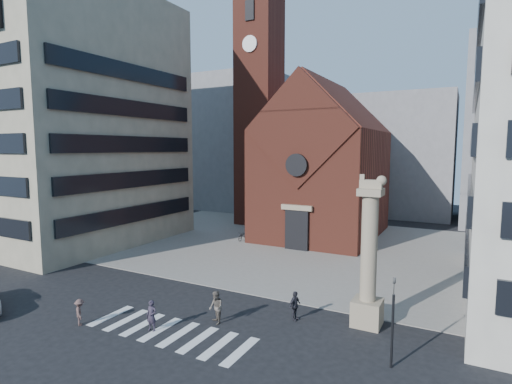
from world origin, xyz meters
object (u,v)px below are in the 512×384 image
Objects in this scene: traffic_light at (393,320)px; scooter_0 at (243,236)px; pedestrian_2 at (295,306)px; pedestrian_0 at (152,316)px; lion_column at (369,267)px; pedestrian_1 at (216,307)px.

scooter_0 is (-18.74, 18.93, -1.75)m from traffic_light.
pedestrian_2 reaches higher than scooter_0.
pedestrian_2 is at bearing 32.17° from pedestrian_0.
scooter_0 is (-16.75, 14.93, -2.92)m from lion_column.
pedestrian_2 is (6.49, 5.03, 0.01)m from pedestrian_0.
traffic_light is 2.25× the size of pedestrian_1.
lion_column is 4.99× the size of pedestrian_2.
pedestrian_1 is 4.63m from pedestrian_2.
lion_column reaches higher than pedestrian_1.
pedestrian_0 is at bearing 141.69° from pedestrian_2.
pedestrian_2 is (-5.93, 2.70, -1.42)m from traffic_light.
pedestrian_0 is 3.61m from pedestrian_1.
pedestrian_2 is at bearing -161.74° from lion_column.
lion_column is 4.66× the size of scooter_0.
lion_column is at bearing -39.26° from scooter_0.
pedestrian_2 is at bearing -49.26° from scooter_0.
pedestrian_0 is at bearing -70.98° from scooter_0.
pedestrian_1 reaches higher than scooter_0.
scooter_0 is at bearing 134.71° from traffic_light.
lion_column is 9.05m from pedestrian_1.
lion_column reaches higher than scooter_0.
pedestrian_1 is at bearing -153.51° from lion_column.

